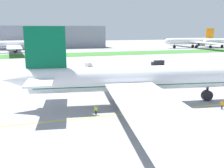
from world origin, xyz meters
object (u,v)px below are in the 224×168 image
parked_airliner_far_left (11,45)px  parked_airliner_far_centre (192,41)px  airliner_foreground (132,79)px  service_truck_fuel_bowser (91,64)px  ground_crew_wingwalker_starboard (222,104)px  service_truck_catering_van (158,63)px  parked_airliner_far_right (223,41)px  ground_crew_wingwalker_port (96,109)px

parked_airliner_far_left → parked_airliner_far_centre: bearing=1.5°
airliner_foreground → parked_airliner_far_centre: bearing=52.0°
airliner_foreground → service_truck_fuel_bowser: 52.64m
ground_crew_wingwalker_starboard → parked_airliner_far_left: (-48.74, 142.94, 4.24)m
service_truck_fuel_bowser → service_truck_catering_van: size_ratio=0.99×
parked_airliner_far_right → ground_crew_wingwalker_starboard: bearing=-130.1°
service_truck_catering_van → parked_airliner_far_left: (-63.31, 87.29, 3.87)m
service_truck_fuel_bowser → parked_airliner_far_left: bearing=113.8°
parked_airliner_far_left → service_truck_catering_van: bearing=-54.0°
ground_crew_wingwalker_starboard → service_truck_fuel_bowser: bearing=101.6°
ground_crew_wingwalker_starboard → service_truck_fuel_bowser: 62.08m
ground_crew_wingwalker_port → ground_crew_wingwalker_starboard: ground_crew_wingwalker_starboard is taller
airliner_foreground → ground_crew_wingwalker_starboard: (15.48, -8.38, -4.33)m
airliner_foreground → service_truck_catering_van: bearing=57.6°
parked_airliner_far_centre → ground_crew_wingwalker_starboard: bearing=-122.3°
ground_crew_wingwalker_port → parked_airliner_far_right: bearing=43.7°
service_truck_fuel_bowser → parked_airliner_far_centre: size_ratio=0.07×
ground_crew_wingwalker_starboard → parked_airliner_far_right: parked_airliner_far_right is taller
ground_crew_wingwalker_port → ground_crew_wingwalker_starboard: 24.56m
parked_airliner_far_left → parked_airliner_far_centre: parked_airliner_far_centre is taller
parked_airliner_far_left → parked_airliner_far_right: size_ratio=1.17×
parked_airliner_far_right → parked_airliner_far_centre: bearing=163.2°
service_truck_fuel_bowser → ground_crew_wingwalker_starboard: bearing=-78.4°
parked_airliner_far_centre → parked_airliner_far_right: parked_airliner_far_centre is taller
service_truck_fuel_bowser → parked_airliner_far_left: size_ratio=0.07×
ground_crew_wingwalker_starboard → parked_airliner_far_right: (117.36, 139.31, 4.21)m
parked_airliner_far_right → ground_crew_wingwalker_port: bearing=-136.3°
ground_crew_wingwalker_port → ground_crew_wingwalker_starboard: bearing=-9.6°
ground_crew_wingwalker_port → parked_airliner_far_centre: 184.52m
ground_crew_wingwalker_starboard → parked_airliner_far_centre: size_ratio=0.02×
ground_crew_wingwalker_port → parked_airliner_far_left: size_ratio=0.02×
airliner_foreground → parked_airliner_far_right: size_ratio=1.32×
ground_crew_wingwalker_port → service_truck_fuel_bowser: bearing=78.4°
parked_airliner_far_left → service_truck_fuel_bowser: bearing=-66.2°
service_truck_catering_van → parked_airliner_far_centre: (78.18, 91.09, 4.07)m
ground_crew_wingwalker_starboard → service_truck_catering_van: bearing=75.3°
service_truck_fuel_bowser → parked_airliner_far_right: 151.81m
airliner_foreground → parked_airliner_far_right: (132.84, 130.93, -0.12)m
airliner_foreground → parked_airliner_far_left: airliner_foreground is taller
service_truck_catering_van → parked_airliner_far_right: bearing=39.1°
ground_crew_wingwalker_port → service_truck_fuel_bowser: (11.69, 56.71, 0.62)m
ground_crew_wingwalker_port → parked_airliner_far_left: (-24.53, 138.85, 4.26)m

